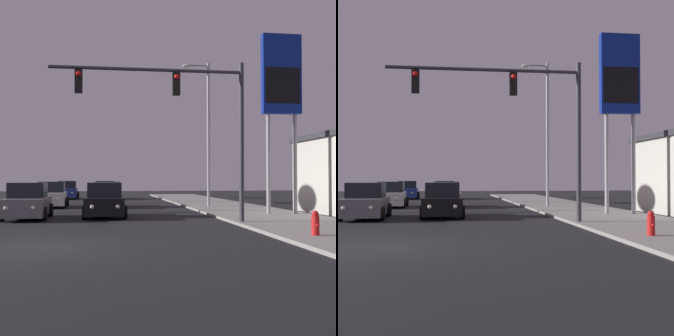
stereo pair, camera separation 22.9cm
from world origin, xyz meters
TOP-DOWN VIEW (x-y plane):
  - ground_plane at (0.00, 0.00)m, footprint 120.00×120.00m
  - sidewalk_right at (9.50, 10.00)m, footprint 5.00×60.00m
  - car_white at (-1.63, 18.46)m, footprint 2.04×4.34m
  - car_green at (1.87, 30.63)m, footprint 2.04×4.32m
  - car_blue at (-1.58, 31.43)m, footprint 2.04×4.33m
  - car_tan at (1.97, 18.12)m, footprint 2.04×4.32m
  - car_grey at (-1.77, 9.50)m, footprint 2.04×4.33m
  - car_black at (1.78, 9.98)m, footprint 2.04×4.32m
  - traffic_light_mast at (5.05, 5.55)m, footprint 7.84×0.36m
  - street_lamp at (8.11, 15.66)m, footprint 1.74×0.24m
  - gas_station_sign at (10.56, 9.39)m, footprint 2.00×0.42m
  - fire_hydrant at (8.16, 0.67)m, footprint 0.24×0.34m

SIDE VIEW (x-z plane):
  - ground_plane at x=0.00m, z-range 0.00..0.00m
  - sidewalk_right at x=9.50m, z-range 0.00..0.12m
  - fire_hydrant at x=8.16m, z-range 0.11..0.87m
  - car_white at x=-1.63m, z-range -0.08..1.60m
  - car_green at x=1.87m, z-range -0.08..1.60m
  - car_blue at x=-1.58m, z-range -0.08..1.60m
  - car_tan at x=1.97m, z-range -0.08..1.60m
  - car_grey at x=-1.77m, z-range -0.08..1.60m
  - car_black at x=1.78m, z-range -0.08..1.60m
  - traffic_light_mast at x=5.05m, z-range 1.50..8.00m
  - street_lamp at x=8.11m, z-range 0.62..9.62m
  - gas_station_sign at x=10.56m, z-range 2.12..11.12m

